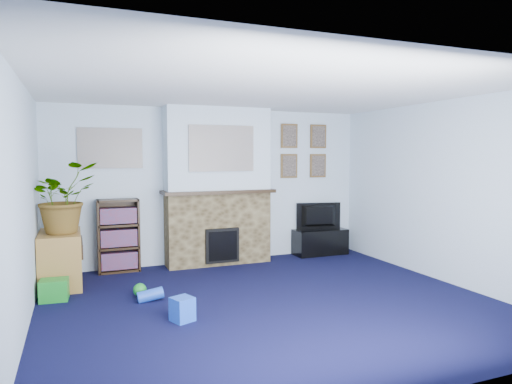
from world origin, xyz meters
name	(u,v)px	position (x,y,z in m)	size (l,w,h in m)	color
floor	(271,303)	(0.00, 0.00, 0.00)	(5.00, 4.50, 0.01)	black
ceiling	(271,89)	(0.00, 0.00, 2.40)	(5.00, 4.50, 0.01)	white
wall_back	(214,186)	(0.00, 2.25, 1.20)	(5.00, 0.04, 2.40)	silver
wall_front	(406,227)	(0.00, -2.25, 1.20)	(5.00, 0.04, 2.40)	silver
wall_left	(22,207)	(-2.50, 0.00, 1.20)	(0.04, 4.50, 2.40)	silver
wall_right	(444,191)	(2.50, 0.00, 1.20)	(0.04, 4.50, 2.40)	silver
chimney_breast	(218,188)	(0.00, 2.05, 1.18)	(1.72, 0.50, 2.40)	brown
collage_main	(222,148)	(0.00, 1.84, 1.78)	(1.00, 0.03, 0.68)	gray
collage_left	(110,148)	(-1.55, 2.23, 1.78)	(0.90, 0.03, 0.58)	gray
portrait_tl	(289,136)	(1.30, 2.23, 2.00)	(0.30, 0.03, 0.40)	brown
portrait_tr	(318,136)	(1.85, 2.23, 2.00)	(0.30, 0.03, 0.40)	brown
portrait_bl	(289,166)	(1.30, 2.23, 1.50)	(0.30, 0.03, 0.40)	brown
portrait_br	(318,166)	(1.85, 2.23, 1.50)	(0.30, 0.03, 0.40)	brown
tv_stand	(320,241)	(1.80, 2.03, 0.22)	(0.90, 0.38, 0.43)	black
television	(320,216)	(1.80, 2.05, 0.65)	(0.77, 0.10, 0.44)	black
bookshelf	(119,237)	(-1.48, 2.11, 0.50)	(0.58, 0.28, 1.05)	black
sideboard	(61,259)	(-2.24, 1.62, 0.35)	(0.50, 0.90, 0.70)	olive
potted_plant	(63,197)	(-2.19, 1.57, 1.15)	(0.81, 0.70, 0.90)	#26661E
mantel_clock	(216,185)	(-0.04, 2.00, 1.22)	(0.11, 0.06, 0.15)	gold
mantel_candle	(236,184)	(0.28, 2.00, 1.23)	(0.05, 0.05, 0.15)	#B2BFC6
mantel_teddy	(186,187)	(-0.50, 2.00, 1.22)	(0.12, 0.12, 0.12)	slate
mantel_can	(265,185)	(0.76, 2.00, 1.21)	(0.06, 0.06, 0.12)	blue
green_crate	(54,288)	(-2.30, 1.00, 0.14)	(0.31, 0.25, 0.25)	#198C26
toy_ball	(140,289)	(-1.36, 0.78, 0.09)	(0.16, 0.16, 0.16)	#198C26
toy_block	(182,310)	(-1.06, -0.20, 0.11)	(0.20, 0.20, 0.24)	blue
toy_tube	(150,295)	(-1.27, 0.56, 0.07)	(0.14, 0.14, 0.29)	blue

